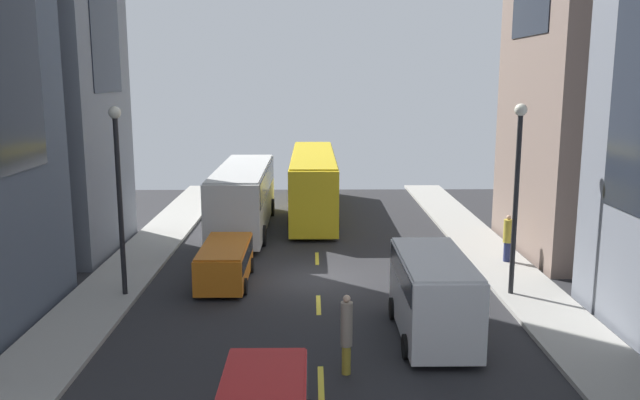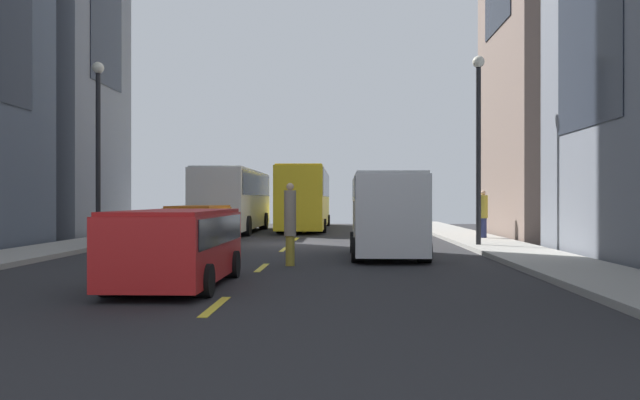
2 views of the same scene
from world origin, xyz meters
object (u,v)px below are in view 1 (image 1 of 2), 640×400
at_px(city_bus_white, 243,192).
at_px(delivery_van_white, 433,290).
at_px(streetcar_yellow, 313,178).
at_px(car_orange_0, 225,260).
at_px(pedestrian_waiting_curb, 346,332).
at_px(pedestrian_crossing_mid, 508,237).

distance_m(city_bus_white, delivery_van_white, 16.36).
bearing_deg(streetcar_yellow, city_bus_white, -132.58).
xyz_separation_m(car_orange_0, pedestrian_waiting_curb, (4.31, -8.00, 0.28)).
bearing_deg(car_orange_0, delivery_van_white, -37.66).
bearing_deg(delivery_van_white, city_bus_white, 116.53).
xyz_separation_m(city_bus_white, car_orange_0, (0.20, -9.15, -1.09)).
xyz_separation_m(car_orange_0, pedestrian_crossing_mid, (11.75, 2.40, 0.30)).
bearing_deg(pedestrian_waiting_curb, car_orange_0, 75.75).
xyz_separation_m(city_bus_white, delivery_van_white, (7.30, -14.63, -0.50)).
height_order(streetcar_yellow, pedestrian_waiting_curb, streetcar_yellow).
bearing_deg(pedestrian_crossing_mid, delivery_van_white, -152.87).
xyz_separation_m(streetcar_yellow, delivery_van_white, (3.62, -18.64, -0.61)).
xyz_separation_m(delivery_van_white, car_orange_0, (-7.10, 5.48, -0.60)).
relative_size(pedestrian_waiting_curb, pedestrian_crossing_mid, 1.11).
relative_size(city_bus_white, delivery_van_white, 2.19).
distance_m(streetcar_yellow, pedestrian_waiting_curb, 21.19).
distance_m(streetcar_yellow, car_orange_0, 13.66).
bearing_deg(car_orange_0, pedestrian_crossing_mid, 11.52).
height_order(city_bus_white, pedestrian_crossing_mid, city_bus_white).
height_order(car_orange_0, pedestrian_waiting_curb, pedestrian_waiting_curb).
bearing_deg(streetcar_yellow, delivery_van_white, -79.01).
distance_m(delivery_van_white, pedestrian_crossing_mid, 9.15).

